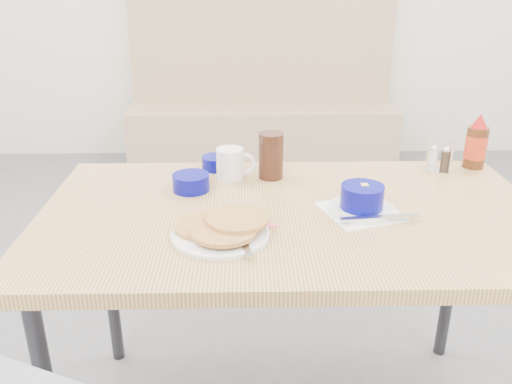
{
  "coord_description": "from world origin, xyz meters",
  "views": [
    {
      "loc": [
        -0.13,
        -1.11,
        1.39
      ],
      "look_at": [
        -0.1,
        0.25,
        0.82
      ],
      "focal_mm": 38.0,
      "sensor_mm": 36.0,
      "label": 1
    }
  ],
  "objects_px": {
    "coffee_mug": "(231,163)",
    "pancake_plate": "(221,229)",
    "grits_setting": "(362,201)",
    "dining_table": "(291,231)",
    "amber_tumbler": "(271,156)",
    "creamer_bowl": "(191,182)",
    "syrup_bottle": "(476,144)",
    "condiment_caddy": "(439,161)",
    "butter_bowl": "(216,163)",
    "booth_bench": "(262,117)"
  },
  "relations": [
    {
      "from": "coffee_mug",
      "to": "pancake_plate",
      "type": "bearing_deg",
      "value": -92.46
    },
    {
      "from": "pancake_plate",
      "to": "grits_setting",
      "type": "relative_size",
      "value": 0.97
    },
    {
      "from": "dining_table",
      "to": "amber_tumbler",
      "type": "relative_size",
      "value": 9.55
    },
    {
      "from": "coffee_mug",
      "to": "amber_tumbler",
      "type": "xyz_separation_m",
      "value": [
        0.13,
        0.0,
        0.02
      ]
    },
    {
      "from": "pancake_plate",
      "to": "creamer_bowl",
      "type": "distance_m",
      "value": 0.32
    },
    {
      "from": "pancake_plate",
      "to": "syrup_bottle",
      "type": "relative_size",
      "value": 1.38
    },
    {
      "from": "pancake_plate",
      "to": "creamer_bowl",
      "type": "xyz_separation_m",
      "value": [
        -0.1,
        0.3,
        0.01
      ]
    },
    {
      "from": "creamer_bowl",
      "to": "syrup_bottle",
      "type": "bearing_deg",
      "value": 11.13
    },
    {
      "from": "pancake_plate",
      "to": "condiment_caddy",
      "type": "relative_size",
      "value": 2.48
    },
    {
      "from": "butter_bowl",
      "to": "booth_bench",
      "type": "bearing_deg",
      "value": 84.13
    },
    {
      "from": "booth_bench",
      "to": "grits_setting",
      "type": "distance_m",
      "value": 2.59
    },
    {
      "from": "dining_table",
      "to": "amber_tumbler",
      "type": "distance_m",
      "value": 0.29
    },
    {
      "from": "butter_bowl",
      "to": "syrup_bottle",
      "type": "height_order",
      "value": "syrup_bottle"
    },
    {
      "from": "butter_bowl",
      "to": "amber_tumbler",
      "type": "xyz_separation_m",
      "value": [
        0.18,
        -0.08,
        0.05
      ]
    },
    {
      "from": "creamer_bowl",
      "to": "condiment_caddy",
      "type": "xyz_separation_m",
      "value": [
        0.8,
        0.15,
        0.01
      ]
    },
    {
      "from": "condiment_caddy",
      "to": "amber_tumbler",
      "type": "bearing_deg",
      "value": -158.71
    },
    {
      "from": "condiment_caddy",
      "to": "syrup_bottle",
      "type": "height_order",
      "value": "syrup_bottle"
    },
    {
      "from": "butter_bowl",
      "to": "amber_tumbler",
      "type": "relative_size",
      "value": 0.64
    },
    {
      "from": "amber_tumbler",
      "to": "grits_setting",
      "type": "bearing_deg",
      "value": -48.83
    },
    {
      "from": "pancake_plate",
      "to": "coffee_mug",
      "type": "xyz_separation_m",
      "value": [
        0.02,
        0.4,
        0.03
      ]
    },
    {
      "from": "coffee_mug",
      "to": "syrup_bottle",
      "type": "distance_m",
      "value": 0.82
    },
    {
      "from": "coffee_mug",
      "to": "amber_tumbler",
      "type": "relative_size",
      "value": 0.87
    },
    {
      "from": "dining_table",
      "to": "pancake_plate",
      "type": "xyz_separation_m",
      "value": [
        -0.19,
        -0.14,
        0.08
      ]
    },
    {
      "from": "grits_setting",
      "to": "creamer_bowl",
      "type": "xyz_separation_m",
      "value": [
        -0.48,
        0.17,
        -0.01
      ]
    },
    {
      "from": "coffee_mug",
      "to": "booth_bench",
      "type": "bearing_deg",
      "value": 85.68
    },
    {
      "from": "butter_bowl",
      "to": "pancake_plate",
      "type": "bearing_deg",
      "value": -85.7
    },
    {
      "from": "creamer_bowl",
      "to": "dining_table",
      "type": "bearing_deg",
      "value": -28.19
    },
    {
      "from": "creamer_bowl",
      "to": "amber_tumbler",
      "type": "bearing_deg",
      "value": 22.39
    },
    {
      "from": "pancake_plate",
      "to": "grits_setting",
      "type": "bearing_deg",
      "value": 19.06
    },
    {
      "from": "syrup_bottle",
      "to": "grits_setting",
      "type": "bearing_deg",
      "value": -141.8
    },
    {
      "from": "grits_setting",
      "to": "coffee_mug",
      "type": "bearing_deg",
      "value": 143.63
    },
    {
      "from": "coffee_mug",
      "to": "dining_table",
      "type": "bearing_deg",
      "value": -55.87
    },
    {
      "from": "creamer_bowl",
      "to": "butter_bowl",
      "type": "bearing_deg",
      "value": 70.07
    },
    {
      "from": "pancake_plate",
      "to": "butter_bowl",
      "type": "distance_m",
      "value": 0.49
    },
    {
      "from": "coffee_mug",
      "to": "condiment_caddy",
      "type": "distance_m",
      "value": 0.68
    },
    {
      "from": "grits_setting",
      "to": "butter_bowl",
      "type": "bearing_deg",
      "value": 139.68
    },
    {
      "from": "grits_setting",
      "to": "booth_bench",
      "type": "bearing_deg",
      "value": 94.29
    },
    {
      "from": "booth_bench",
      "to": "amber_tumbler",
      "type": "height_order",
      "value": "booth_bench"
    },
    {
      "from": "pancake_plate",
      "to": "syrup_bottle",
      "type": "bearing_deg",
      "value": 30.31
    },
    {
      "from": "booth_bench",
      "to": "creamer_bowl",
      "type": "bearing_deg",
      "value": -97.01
    },
    {
      "from": "dining_table",
      "to": "butter_bowl",
      "type": "relative_size",
      "value": 14.81
    },
    {
      "from": "dining_table",
      "to": "syrup_bottle",
      "type": "distance_m",
      "value": 0.74
    },
    {
      "from": "booth_bench",
      "to": "grits_setting",
      "type": "bearing_deg",
      "value": -85.71
    },
    {
      "from": "booth_bench",
      "to": "pancake_plate",
      "type": "bearing_deg",
      "value": -94.04
    },
    {
      "from": "grits_setting",
      "to": "amber_tumbler",
      "type": "height_order",
      "value": "amber_tumbler"
    },
    {
      "from": "dining_table",
      "to": "syrup_bottle",
      "type": "relative_size",
      "value": 7.59
    },
    {
      "from": "booth_bench",
      "to": "coffee_mug",
      "type": "distance_m",
      "value": 2.33
    },
    {
      "from": "creamer_bowl",
      "to": "amber_tumbler",
      "type": "height_order",
      "value": "amber_tumbler"
    },
    {
      "from": "creamer_bowl",
      "to": "amber_tumbler",
      "type": "distance_m",
      "value": 0.27
    },
    {
      "from": "amber_tumbler",
      "to": "condiment_caddy",
      "type": "height_order",
      "value": "amber_tumbler"
    }
  ]
}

